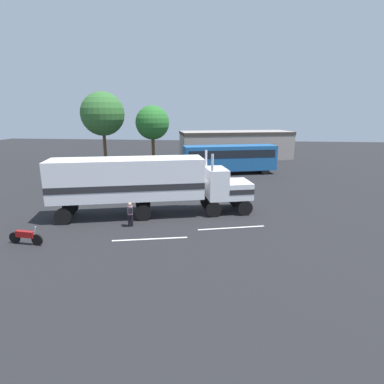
# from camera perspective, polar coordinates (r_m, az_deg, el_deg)

# --- Properties ---
(ground_plane) EXTENTS (120.00, 120.00, 0.00)m
(ground_plane) POSITION_cam_1_polar(r_m,az_deg,el_deg) (23.59, 4.24, -3.44)
(ground_plane) COLOR #232326
(lane_stripe_near) EXTENTS (4.28, 1.34, 0.01)m
(lane_stripe_near) POSITION_cam_1_polar(r_m,az_deg,el_deg) (20.27, 7.26, -6.56)
(lane_stripe_near) COLOR silver
(lane_stripe_near) RESTS_ON ground_plane
(lane_stripe_mid) EXTENTS (4.32, 1.18, 0.01)m
(lane_stripe_mid) POSITION_cam_1_polar(r_m,az_deg,el_deg) (18.60, -7.73, -8.56)
(lane_stripe_mid) COLOR silver
(lane_stripe_mid) RESTS_ON ground_plane
(semi_truck) EXTENTS (14.30, 6.24, 4.50)m
(semi_truck) POSITION_cam_1_polar(r_m,az_deg,el_deg) (22.11, -8.88, 1.98)
(semi_truck) COLOR white
(semi_truck) RESTS_ON ground_plane
(person_bystander) EXTENTS (0.40, 0.48, 1.63)m
(person_bystander) POSITION_cam_1_polar(r_m,az_deg,el_deg) (20.47, -11.29, -3.88)
(person_bystander) COLOR black
(person_bystander) RESTS_ON ground_plane
(parked_bus) EXTENTS (11.28, 5.49, 3.40)m
(parked_bus) POSITION_cam_1_polar(r_m,az_deg,el_deg) (37.54, 6.95, 6.44)
(parked_bus) COLOR #1E5999
(parked_bus) RESTS_ON ground_plane
(parked_car) EXTENTS (4.45, 1.93, 1.57)m
(parked_car) POSITION_cam_1_polar(r_m,az_deg,el_deg) (37.13, -12.48, 4.15)
(parked_car) COLOR black
(parked_car) RESTS_ON ground_plane
(motorcycle) EXTENTS (2.11, 0.34, 1.12)m
(motorcycle) POSITION_cam_1_polar(r_m,az_deg,el_deg) (19.90, -28.26, -7.19)
(motorcycle) COLOR black
(motorcycle) RESTS_ON ground_plane
(tree_left) EXTENTS (4.56, 4.56, 8.14)m
(tree_left) POSITION_cam_1_polar(r_m,az_deg,el_deg) (43.33, -7.29, 12.50)
(tree_left) COLOR brown
(tree_left) RESTS_ON ground_plane
(tree_center) EXTENTS (5.97, 5.97, 10.00)m
(tree_center) POSITION_cam_1_polar(r_m,az_deg,el_deg) (45.71, -16.11, 13.62)
(tree_center) COLOR brown
(tree_center) RESTS_ON ground_plane
(building_backdrop) EXTENTS (18.35, 10.49, 4.31)m
(building_backdrop) POSITION_cam_1_polar(r_m,az_deg,el_deg) (50.55, 7.98, 8.79)
(building_backdrop) COLOR #9E938C
(building_backdrop) RESTS_ON ground_plane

